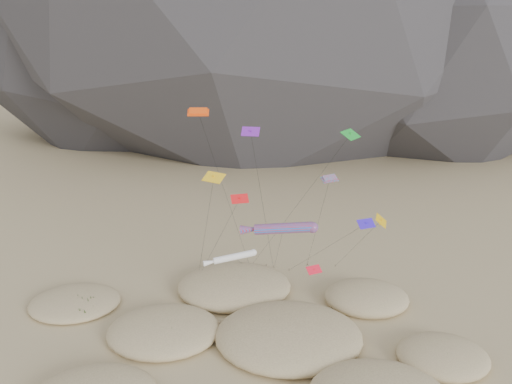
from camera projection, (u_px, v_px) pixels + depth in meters
ground at (265, 373)px, 51.21m from camera, size 500.00×500.00×0.00m
dunes at (255, 339)px, 55.67m from camera, size 53.41×39.83×3.49m
dune_grass at (260, 345)px, 54.40m from camera, size 43.74×29.26×1.48m
kite_stakes at (265, 266)px, 73.89m from camera, size 20.25×7.65×0.30m
rainbow_tube_kite at (281, 228)px, 57.84m from camera, size 9.11×13.96×12.63m
white_tube_kite at (232, 257)px, 55.13m from camera, size 5.97×18.52×10.22m
orange_parafoil at (199, 114)px, 59.52m from camera, size 7.50×7.33×24.70m
multi_parafoil at (329, 180)px, 55.26m from camera, size 2.16×15.28×18.34m
delta_kites at (302, 188)px, 56.64m from camera, size 23.14×21.09×23.60m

